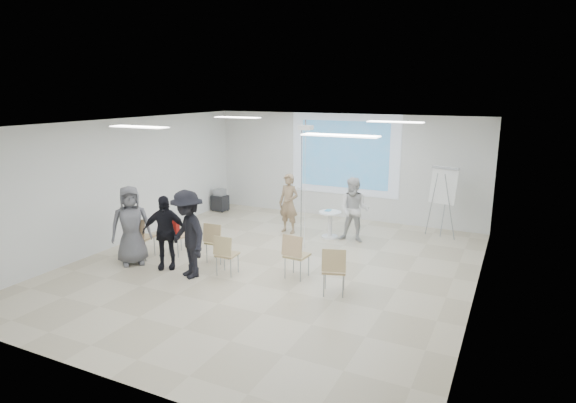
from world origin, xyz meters
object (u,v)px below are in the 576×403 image
at_px(chair_left_mid, 176,233).
at_px(audience_left, 164,227).
at_px(chair_right_inner, 295,253).
at_px(laptop, 218,240).
at_px(chair_far_left, 140,235).
at_px(audience_outer, 131,221).
at_px(player_right, 354,207).
at_px(chair_center, 225,252).
at_px(chair_left_inner, 215,239).
at_px(pedestal_table, 330,223).
at_px(chair_right_far, 334,267).
at_px(flipchart_easel, 444,186).
at_px(audience_mid, 188,228).
at_px(player_left, 289,200).
at_px(av_cart, 220,201).

bearing_deg(chair_left_mid, audience_left, -52.18).
bearing_deg(chair_right_inner, laptop, 178.55).
xyz_separation_m(chair_far_left, laptop, (1.63, 0.61, -0.07)).
xyz_separation_m(laptop, audience_outer, (-1.56, -0.92, 0.47)).
bearing_deg(player_right, chair_far_left, -143.61).
bearing_deg(chair_center, chair_left_inner, 134.23).
height_order(pedestal_table, chair_right_far, chair_right_far).
xyz_separation_m(player_right, flipchart_easel, (1.88, 1.26, 0.44)).
distance_m(chair_left_mid, laptop, 1.07).
bearing_deg(flipchart_easel, chair_left_mid, -128.99).
height_order(pedestal_table, audience_mid, audience_mid).
distance_m(chair_far_left, chair_right_inner, 3.58).
height_order(player_left, chair_left_mid, player_left).
xyz_separation_m(player_left, flipchart_easel, (3.64, 1.27, 0.45)).
relative_size(chair_left_inner, audience_mid, 0.45).
relative_size(player_left, flipchart_easel, 0.98).
distance_m(audience_outer, flipchart_easel, 7.43).
distance_m(chair_center, audience_mid, 0.88).
bearing_deg(chair_far_left, laptop, 13.03).
relative_size(chair_far_left, chair_right_far, 1.02).
bearing_deg(chair_left_mid, chair_far_left, -121.94).
bearing_deg(flipchart_easel, audience_left, -122.40).
bearing_deg(chair_left_mid, flipchart_easel, 52.48).
bearing_deg(chair_left_mid, av_cart, 124.88).
height_order(chair_left_mid, laptop, chair_left_mid).
xyz_separation_m(audience_left, audience_mid, (0.73, -0.18, 0.11)).
distance_m(player_left, audience_outer, 4.07).
bearing_deg(chair_left_mid, chair_right_far, 7.48).
bearing_deg(chair_right_far, chair_center, 164.23).
distance_m(chair_far_left, laptop, 1.74).
xyz_separation_m(chair_right_far, laptop, (-2.90, 0.59, -0.06)).
distance_m(laptop, audience_outer, 1.87).
bearing_deg(player_left, chair_center, -78.73).
bearing_deg(pedestal_table, chair_left_inner, -119.66).
bearing_deg(flipchart_easel, chair_right_far, -91.48).
height_order(pedestal_table, chair_left_inner, chair_left_inner).
height_order(chair_right_far, audience_outer, audience_outer).
relative_size(player_left, chair_left_mid, 1.99).
height_order(chair_center, av_cart, chair_center).
relative_size(player_right, flipchart_easel, 0.98).
bearing_deg(audience_left, audience_outer, 158.59).
relative_size(chair_right_far, laptop, 2.79).
xyz_separation_m(audience_left, flipchart_easel, (4.84, 4.71, 0.44)).
xyz_separation_m(player_right, chair_far_left, (-3.84, -3.24, -0.33)).
distance_m(laptop, audience_left, 1.18).
bearing_deg(chair_right_far, chair_left_inner, 153.60).
relative_size(player_right, chair_far_left, 1.89).
bearing_deg(chair_right_far, audience_outer, 167.46).
bearing_deg(pedestal_table, player_left, -178.07).
bearing_deg(chair_far_left, flipchart_easel, 30.85).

